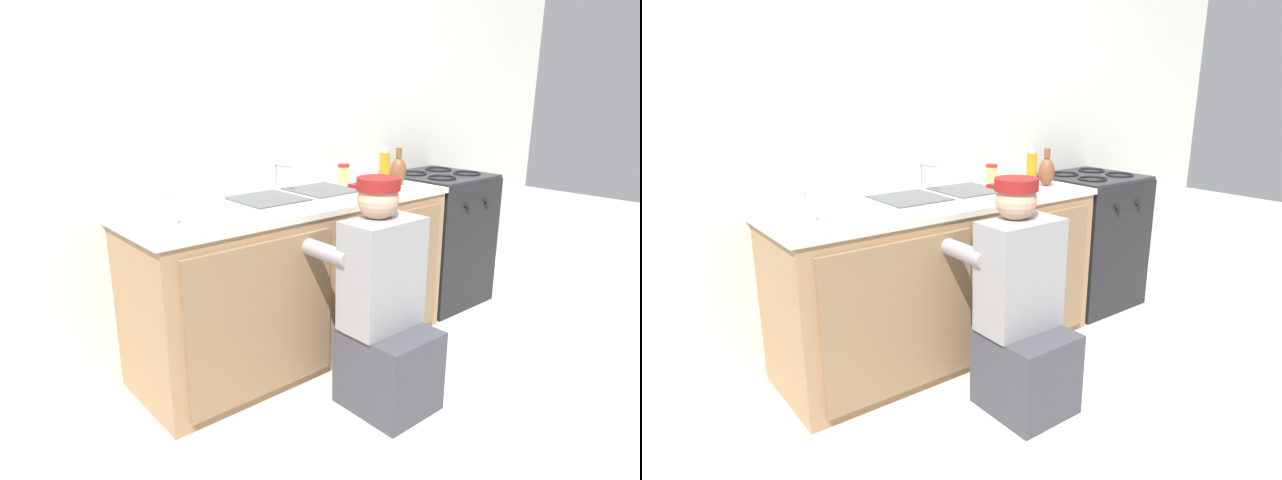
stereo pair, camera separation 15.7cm
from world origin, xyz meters
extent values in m
plane|color=beige|center=(0.00, 0.00, 0.00)|extent=(12.00, 12.00, 0.00)
cube|color=silver|center=(0.00, 0.65, 1.25)|extent=(6.00, 0.10, 2.50)
cube|color=#997551|center=(0.00, 0.30, 0.43)|extent=(1.84, 0.60, 0.87)
cube|color=#866747|center=(-0.44, -0.01, 0.43)|extent=(0.81, 0.02, 0.76)
cube|color=#866747|center=(0.44, -0.01, 0.43)|extent=(0.81, 0.02, 0.76)
cube|color=beige|center=(0.00, 0.30, 0.88)|extent=(1.88, 0.62, 0.03)
cube|color=silver|center=(0.00, 0.30, 0.92)|extent=(0.80, 0.44, 0.03)
cube|color=#4C4F51|center=(-0.19, 0.30, 0.94)|extent=(0.33, 0.35, 0.01)
cube|color=#4C4F51|center=(0.19, 0.30, 0.94)|extent=(0.33, 0.35, 0.01)
cylinder|color=#B7BABF|center=(0.00, 0.49, 0.99)|extent=(0.02, 0.02, 0.18)
cylinder|color=#B7BABF|center=(0.00, 0.41, 1.08)|extent=(0.02, 0.16, 0.02)
cube|color=black|center=(1.26, 0.30, 0.44)|extent=(0.62, 0.60, 0.89)
cube|color=#262628|center=(1.26, 0.30, 0.90)|extent=(0.60, 0.59, 0.02)
torus|color=black|center=(1.12, 0.18, 0.92)|extent=(0.19, 0.19, 0.02)
torus|color=black|center=(1.40, 0.18, 0.92)|extent=(0.19, 0.19, 0.02)
torus|color=black|center=(1.12, 0.42, 0.92)|extent=(0.19, 0.19, 0.02)
torus|color=black|center=(1.40, 0.42, 0.92)|extent=(0.19, 0.19, 0.02)
cylinder|color=black|center=(1.15, -0.01, 0.76)|extent=(0.04, 0.02, 0.04)
cylinder|color=black|center=(1.37, -0.01, 0.76)|extent=(0.04, 0.02, 0.04)
cube|color=#3F3F47|center=(-0.01, -0.41, 0.20)|extent=(0.36, 0.40, 0.40)
cube|color=gray|center=(-0.01, -0.35, 0.66)|extent=(0.38, 0.22, 0.52)
sphere|color=tan|center=(-0.01, -0.31, 1.01)|extent=(0.19, 0.19, 0.19)
cylinder|color=maroon|center=(-0.01, -0.31, 1.08)|extent=(0.20, 0.20, 0.06)
cube|color=maroon|center=(-0.01, -0.23, 1.06)|extent=(0.13, 0.09, 0.02)
cylinder|color=gray|center=(-0.18, -0.15, 0.75)|extent=(0.08, 0.30, 0.08)
cylinder|color=gray|center=(0.16, -0.15, 0.75)|extent=(0.08, 0.30, 0.08)
cylinder|color=#ADC6CC|center=(-0.70, 0.50, 0.95)|extent=(0.06, 0.06, 0.10)
cylinder|color=orange|center=(0.59, 0.20, 1.01)|extent=(0.06, 0.06, 0.22)
cylinder|color=white|center=(0.59, 0.20, 1.14)|extent=(0.03, 0.03, 0.03)
cube|color=black|center=(0.65, 0.38, 0.91)|extent=(0.07, 0.14, 0.01)
cube|color=green|center=(0.65, 0.38, 0.91)|extent=(0.06, 0.12, 0.00)
ellipsoid|color=brown|center=(0.77, 0.25, 0.99)|extent=(0.10, 0.10, 0.17)
cylinder|color=brown|center=(0.77, 0.25, 1.10)|extent=(0.04, 0.04, 0.06)
cylinder|color=#DBB760|center=(0.52, 0.48, 0.96)|extent=(0.07, 0.07, 0.11)
cylinder|color=#B21E19|center=(0.52, 0.48, 1.02)|extent=(0.07, 0.07, 0.02)
cube|color=#B2B7BC|center=(-0.65, 0.26, 0.91)|extent=(0.28, 0.22, 0.02)
cube|color=#B2B7BC|center=(-0.77, 0.26, 0.96)|extent=(0.01, 0.21, 0.10)
cube|color=#B2B7BC|center=(-0.53, 0.26, 0.96)|extent=(0.01, 0.21, 0.10)
camera|label=1|loc=(-1.75, -1.93, 1.50)|focal=30.00mm
camera|label=2|loc=(-1.62, -2.03, 1.50)|focal=30.00mm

